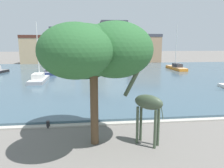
% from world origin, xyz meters
% --- Properties ---
extents(harbor_water, '(83.89, 45.44, 0.30)m').
position_xyz_m(harbor_water, '(0.00, 31.70, 0.15)').
color(harbor_water, '#3D5666').
rests_on(harbor_water, ground).
extents(quay_edge_coping, '(83.89, 0.50, 0.12)m').
position_xyz_m(quay_edge_coping, '(0.00, 8.73, 0.06)').
color(quay_edge_coping, '#ADA89E').
rests_on(quay_edge_coping, ground).
extents(giraffe_statue, '(2.31, 2.17, 4.86)m').
position_xyz_m(giraffe_statue, '(2.33, 5.46, 2.48)').
color(giraffe_statue, '#3D4C38').
rests_on(giraffe_statue, ground).
extents(sailboat_grey, '(2.16, 7.29, 8.87)m').
position_xyz_m(sailboat_grey, '(-8.16, 26.67, 0.54)').
color(sailboat_grey, '#939399').
rests_on(sailboat_grey, ground).
extents(sailboat_navy, '(3.11, 6.40, 8.42)m').
position_xyz_m(sailboat_navy, '(-8.02, 34.68, 0.58)').
color(sailboat_navy, navy).
rests_on(sailboat_navy, ground).
extents(sailboat_orange, '(1.81, 8.84, 9.68)m').
position_xyz_m(sailboat_orange, '(17.94, 38.48, 0.58)').
color(sailboat_orange, orange).
rests_on(sailboat_orange, ground).
extents(shade_tree, '(6.09, 6.62, 7.10)m').
position_xyz_m(shade_tree, '(-0.59, 6.00, 5.44)').
color(shade_tree, brown).
rests_on(shade_tree, ground).
extents(mooring_bollard, '(0.24, 0.24, 0.50)m').
position_xyz_m(mooring_bollard, '(-3.82, 8.58, 0.25)').
color(mooring_bollard, '#232326').
rests_on(mooring_bollard, ground).
extents(townhouse_narrow_midrow, '(6.04, 7.35, 7.98)m').
position_xyz_m(townhouse_narrow_midrow, '(-15.90, 57.10, 4.01)').
color(townhouse_narrow_midrow, tan).
rests_on(townhouse_narrow_midrow, ground).
extents(townhouse_wide_warehouse, '(5.89, 7.26, 10.16)m').
position_xyz_m(townhouse_wide_warehouse, '(-7.97, 57.14, 5.10)').
color(townhouse_wide_warehouse, beige).
rests_on(townhouse_wide_warehouse, ground).
extents(townhouse_corner_house, '(7.09, 8.09, 9.95)m').
position_xyz_m(townhouse_corner_house, '(0.61, 58.25, 4.99)').
color(townhouse_corner_house, tan).
rests_on(townhouse_corner_house, ground).
extents(townhouse_tall_gabled, '(7.58, 6.48, 12.21)m').
position_xyz_m(townhouse_tall_gabled, '(6.88, 58.75, 6.12)').
color(townhouse_tall_gabled, beige).
rests_on(townhouse_tall_gabled, ground).
extents(townhouse_end_terrace, '(8.91, 6.63, 8.43)m').
position_xyz_m(townhouse_end_terrace, '(16.12, 57.75, 4.23)').
color(townhouse_end_terrace, tan).
rests_on(townhouse_end_terrace, ground).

